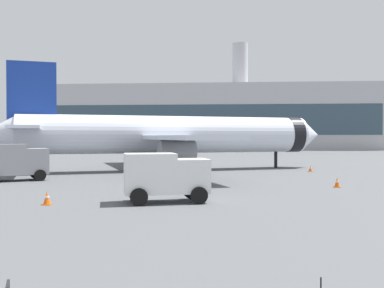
# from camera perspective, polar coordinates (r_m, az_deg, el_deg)

# --- Properties ---
(airplane_at_gate) EXTENTS (34.24, 31.41, 10.50)m
(airplane_at_gate) POSITION_cam_1_polar(r_m,az_deg,el_deg) (45.51, -2.93, 1.17)
(airplane_at_gate) COLOR silver
(airplane_at_gate) RESTS_ON ground
(service_truck) EXTENTS (5.23, 4.44, 2.90)m
(service_truck) POSITION_cam_1_polar(r_m,az_deg,el_deg) (37.54, -21.88, -1.97)
(service_truck) COLOR gray
(service_truck) RESTS_ON ground
(cargo_van) EXTENTS (4.78, 3.33, 2.60)m
(cargo_van) POSITION_cam_1_polar(r_m,az_deg,el_deg) (23.52, -3.47, -3.99)
(cargo_van) COLOR white
(cargo_van) RESTS_ON ground
(safety_cone_near) EXTENTS (0.44, 0.44, 0.69)m
(safety_cone_near) POSITION_cam_1_polar(r_m,az_deg,el_deg) (23.88, -18.17, -6.64)
(safety_cone_near) COLOR #F2590C
(safety_cone_near) RESTS_ON ground
(safety_cone_mid) EXTENTS (0.44, 0.44, 0.68)m
(safety_cone_mid) POSITION_cam_1_polar(r_m,az_deg,el_deg) (32.06, 18.17, -4.72)
(safety_cone_mid) COLOR #F2590C
(safety_cone_mid) RESTS_ON ground
(safety_cone_far) EXTENTS (0.44, 0.44, 0.60)m
(safety_cone_far) POSITION_cam_1_polar(r_m,az_deg,el_deg) (45.74, 15.00, -3.08)
(safety_cone_far) COLOR #F2590C
(safety_cone_far) RESTS_ON ground
(terminal_building) EXTENTS (91.36, 18.72, 29.75)m
(terminal_building) POSITION_cam_1_polar(r_m,az_deg,el_deg) (125.98, 2.82, 3.44)
(terminal_building) COLOR #B2B2B7
(terminal_building) RESTS_ON ground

